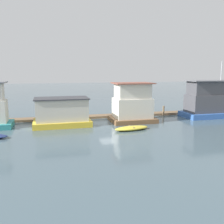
# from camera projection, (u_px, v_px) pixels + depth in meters

# --- Properties ---
(ground_plane) EXTENTS (200.00, 200.00, 0.00)m
(ground_plane) POSITION_uv_depth(u_px,v_px,m) (110.00, 122.00, 31.27)
(ground_plane) COLOR #475B66
(dock_walkway) EXTENTS (42.40, 1.70, 0.30)m
(dock_walkway) POSITION_uv_depth(u_px,v_px,m) (104.00, 116.00, 34.30)
(dock_walkway) COLOR brown
(dock_walkway) RESTS_ON ground_plane
(houseboat_yellow) EXTENTS (6.53, 4.04, 3.25)m
(houseboat_yellow) POSITION_uv_depth(u_px,v_px,m) (62.00, 112.00, 28.95)
(houseboat_yellow) COLOR gold
(houseboat_yellow) RESTS_ON ground_plane
(houseboat_brown) EXTENTS (5.38, 4.14, 4.87)m
(houseboat_brown) POSITION_uv_depth(u_px,v_px,m) (132.00, 104.00, 31.05)
(houseboat_brown) COLOR brown
(houseboat_brown) RESTS_ON ground_plane
(houseboat_blue) EXTENTS (7.09, 3.96, 7.61)m
(houseboat_blue) POSITION_uv_depth(u_px,v_px,m) (209.00, 101.00, 34.29)
(houseboat_blue) COLOR #3866B7
(houseboat_blue) RESTS_ON ground_plane
(dinghy_yellow) EXTENTS (4.06, 1.98, 0.42)m
(dinghy_yellow) POSITION_uv_depth(u_px,v_px,m) (132.00, 128.00, 26.88)
(dinghy_yellow) COLOR yellow
(dinghy_yellow) RESTS_ON ground_plane
(mooring_post_near_left) EXTENTS (0.26, 0.26, 1.41)m
(mooring_post_near_left) POSITION_uv_depth(u_px,v_px,m) (163.00, 111.00, 35.26)
(mooring_post_near_left) COLOR #846B4C
(mooring_post_near_left) RESTS_ON ground_plane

